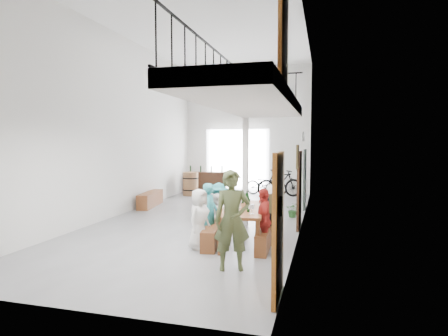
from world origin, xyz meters
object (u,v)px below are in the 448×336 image
(bench_inner, at_px, (214,233))
(bicycle_near, at_px, (266,184))
(tasting_table, at_px, (243,212))
(host_standing, at_px, (232,220))
(side_bench, at_px, (150,199))
(oak_barrel, at_px, (191,184))
(serving_counter, at_px, (206,182))

(bench_inner, xyz_separation_m, bicycle_near, (0.01, 7.63, 0.26))
(tasting_table, xyz_separation_m, host_standing, (0.18, -1.72, 0.17))
(tasting_table, distance_m, bench_inner, 0.80)
(side_bench, bearing_deg, oak_barrel, 81.50)
(side_bench, relative_size, host_standing, 1.01)
(tasting_table, height_order, bench_inner, tasting_table)
(bench_inner, xyz_separation_m, serving_counter, (-2.72, 7.90, 0.24))
(bicycle_near, bearing_deg, bench_inner, -167.68)
(side_bench, distance_m, host_standing, 7.02)
(side_bench, distance_m, oak_barrel, 2.92)
(bench_inner, relative_size, bicycle_near, 1.04)
(side_bench, height_order, bicycle_near, bicycle_near)
(bench_inner, xyz_separation_m, oak_barrel, (-3.04, 6.76, 0.27))
(oak_barrel, height_order, bicycle_near, oak_barrel)
(side_bench, bearing_deg, bicycle_near, 47.14)
(tasting_table, xyz_separation_m, bench_inner, (-0.63, -0.07, -0.49))
(oak_barrel, xyz_separation_m, serving_counter, (0.32, 1.14, -0.04))
(tasting_table, bearing_deg, bicycle_near, 87.37)
(bicycle_near, bearing_deg, serving_counter, 96.65)
(tasting_table, xyz_separation_m, side_bench, (-4.10, 3.81, -0.46))
(serving_counter, bearing_deg, tasting_table, -76.61)
(side_bench, bearing_deg, host_standing, -52.23)
(side_bench, xyz_separation_m, bicycle_near, (3.48, 3.75, 0.22))
(host_standing, xyz_separation_m, bicycle_near, (-0.80, 9.28, -0.41))
(bicycle_near, bearing_deg, side_bench, 149.52)
(oak_barrel, bearing_deg, tasting_table, -61.25)
(oak_barrel, xyz_separation_m, host_standing, (3.85, -8.40, 0.39))
(side_bench, height_order, oak_barrel, oak_barrel)
(tasting_table, bearing_deg, bench_inner, 179.16)
(side_bench, distance_m, serving_counter, 4.10)
(host_standing, bearing_deg, bench_inner, 96.99)
(side_bench, height_order, serving_counter, serving_counter)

